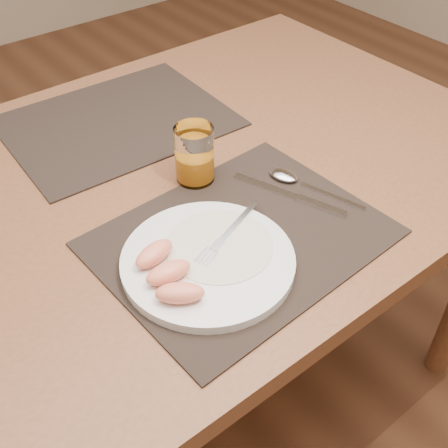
% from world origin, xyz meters
% --- Properties ---
extents(ground, '(5.00, 5.00, 0.00)m').
position_xyz_m(ground, '(0.00, 0.00, 0.00)').
color(ground, brown).
rests_on(ground, ground).
extents(table, '(1.40, 0.90, 0.75)m').
position_xyz_m(table, '(0.00, 0.00, 0.67)').
color(table, brown).
rests_on(table, ground).
extents(placemat_near, '(0.47, 0.37, 0.00)m').
position_xyz_m(placemat_near, '(-0.00, -0.22, 0.75)').
color(placemat_near, black).
rests_on(placemat_near, table).
extents(placemat_far, '(0.46, 0.37, 0.00)m').
position_xyz_m(placemat_far, '(0.02, 0.22, 0.75)').
color(placemat_far, black).
rests_on(placemat_far, table).
extents(plate, '(0.27, 0.27, 0.02)m').
position_xyz_m(plate, '(-0.08, -0.24, 0.76)').
color(plate, white).
rests_on(plate, placemat_near).
extents(plate_dressing, '(0.17, 0.17, 0.00)m').
position_xyz_m(plate_dressing, '(-0.05, -0.23, 0.77)').
color(plate_dressing, white).
rests_on(plate_dressing, plate).
extents(fork, '(0.17, 0.08, 0.00)m').
position_xyz_m(fork, '(-0.03, -0.22, 0.77)').
color(fork, silver).
rests_on(fork, plate).
extents(knife, '(0.09, 0.21, 0.01)m').
position_xyz_m(knife, '(0.14, -0.21, 0.76)').
color(knife, silver).
rests_on(knife, placemat_near).
extents(spoon, '(0.08, 0.19, 0.01)m').
position_xyz_m(spoon, '(0.17, -0.16, 0.76)').
color(spoon, silver).
rests_on(spoon, placemat_near).
extents(juice_glass, '(0.07, 0.07, 0.11)m').
position_xyz_m(juice_glass, '(0.03, -0.05, 0.80)').
color(juice_glass, white).
rests_on(juice_glass, placemat_near).
extents(grapefruit_wedges, '(0.09, 0.15, 0.03)m').
position_xyz_m(grapefruit_wedges, '(-0.16, -0.24, 0.78)').
color(grapefruit_wedges, '#FB8B66').
rests_on(grapefruit_wedges, plate).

